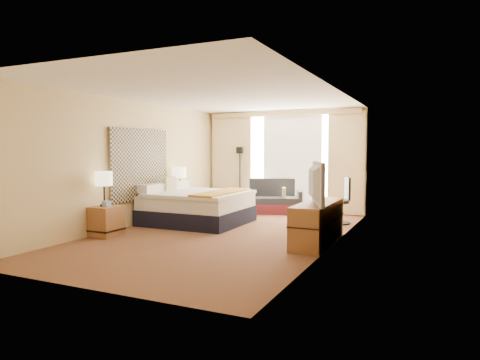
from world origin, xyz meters
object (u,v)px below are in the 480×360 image
at_px(nightstand_left, 106,221).
at_px(media_dresser, 318,223).
at_px(bed, 197,207).
at_px(desk_chair, 342,203).
at_px(lamp_left, 104,179).
at_px(television, 311,183).
at_px(nightstand_right, 180,205).
at_px(lamp_right, 180,173).
at_px(floor_lamp, 240,165).
at_px(loveseat, 274,202).

distance_m(nightstand_left, media_dresser, 3.85).
distance_m(bed, desk_chair, 3.13).
bearing_deg(lamp_left, television, 11.62).
bearing_deg(lamp_left, nightstand_right, 89.42).
distance_m(lamp_right, television, 4.07).
height_order(floor_lamp, desk_chair, floor_lamp).
relative_size(nightstand_left, media_dresser, 0.31).
bearing_deg(nightstand_right, television, -25.70).
relative_size(nightstand_left, bed, 0.27).
relative_size(bed, desk_chair, 2.02).
height_order(media_dresser, floor_lamp, floor_lamp).
distance_m(desk_chair, television, 2.50).
height_order(media_dresser, loveseat, loveseat).
bearing_deg(nightstand_right, floor_lamp, 69.27).
bearing_deg(bed, lamp_left, -113.58).
bearing_deg(television, desk_chair, -21.71).
relative_size(media_dresser, loveseat, 1.17).
bearing_deg(lamp_right, floor_lamp, 68.69).
relative_size(floor_lamp, lamp_left, 2.59).
relative_size(media_dresser, lamp_right, 2.83).
height_order(nightstand_right, loveseat, loveseat).
relative_size(floor_lamp, lamp_right, 2.63).
relative_size(nightstand_left, nightstand_right, 1.00).
bearing_deg(bed, floor_lamp, 92.55).
bearing_deg(loveseat, nightstand_left, -135.57).
relative_size(nightstand_right, loveseat, 0.36).
distance_m(nightstand_left, floor_lamp, 4.50).
distance_m(bed, floor_lamp, 2.59).
distance_m(nightstand_right, lamp_right, 0.77).
relative_size(bed, floor_lamp, 1.21).
distance_m(bed, lamp_left, 2.20).
xyz_separation_m(loveseat, floor_lamp, (-1.09, 0.26, 0.90)).
height_order(media_dresser, lamp_left, lamp_left).
bearing_deg(bed, television, -22.16).
bearing_deg(nightstand_left, nightstand_right, 90.00).
xyz_separation_m(bed, desk_chair, (2.86, 1.27, 0.09)).
height_order(nightstand_left, loveseat, loveseat).
bearing_deg(loveseat, desk_chair, -47.94).
relative_size(floor_lamp, desk_chair, 1.66).
bearing_deg(nightstand_left, loveseat, 66.41).
bearing_deg(loveseat, floor_lamp, 144.51).
bearing_deg(floor_lamp, media_dresser, -47.73).
relative_size(loveseat, desk_chair, 1.53).
distance_m(loveseat, desk_chair, 2.10).
bearing_deg(floor_lamp, loveseat, -13.52).
distance_m(nightstand_right, loveseat, 2.39).
relative_size(nightstand_right, floor_lamp, 0.33).
bearing_deg(desk_chair, lamp_left, -163.08).
height_order(media_dresser, lamp_right, lamp_right).
xyz_separation_m(nightstand_left, nightstand_right, (0.00, 2.50, 0.00)).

